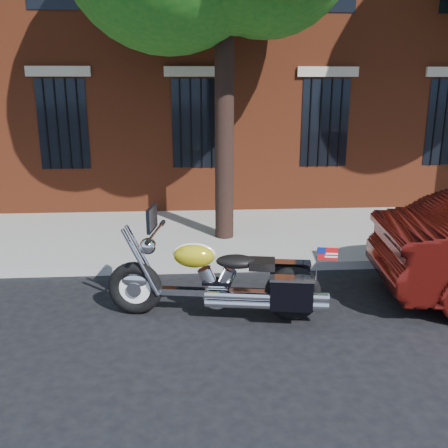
{
  "coord_description": "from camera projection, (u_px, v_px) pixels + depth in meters",
  "views": [
    {
      "loc": [
        -0.16,
        -6.58,
        3.08
      ],
      "look_at": [
        0.35,
        0.8,
        1.0
      ],
      "focal_mm": 40.0,
      "sensor_mm": 36.0,
      "label": 1
    }
  ],
  "objects": [
    {
      "name": "ground",
      "position": [
        204.0,
        306.0,
        7.16
      ],
      "size": [
        120.0,
        120.0,
        0.0
      ],
      "primitive_type": "plane",
      "color": "black",
      "rests_on": "ground"
    },
    {
      "name": "curb",
      "position": [
        201.0,
        267.0,
        8.47
      ],
      "size": [
        40.0,
        0.16,
        0.15
      ],
      "primitive_type": "cube",
      "color": "gray",
      "rests_on": "ground"
    },
    {
      "name": "sidewalk",
      "position": [
        199.0,
        235.0,
        10.28
      ],
      "size": [
        40.0,
        3.6,
        0.15
      ],
      "primitive_type": "cube",
      "color": "gray",
      "rests_on": "ground"
    },
    {
      "name": "motorcycle",
      "position": [
        224.0,
        282.0,
        6.69
      ],
      "size": [
        2.96,
        1.15,
        1.53
      ],
      "rotation": [
        0.0,
        0.0,
        -0.16
      ],
      "color": "black",
      "rests_on": "ground"
    }
  ]
}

